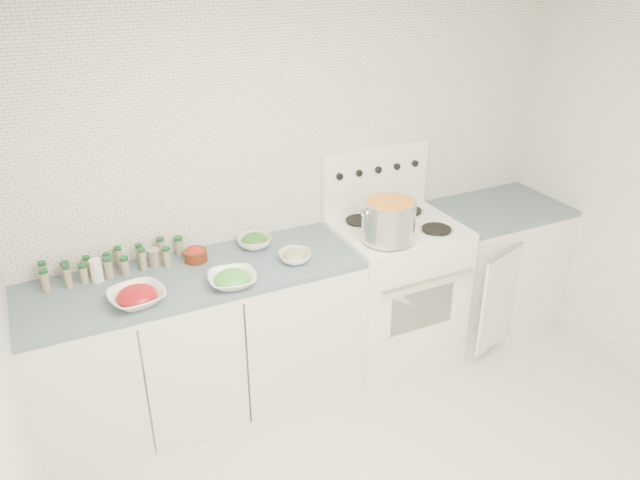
{
  "coord_description": "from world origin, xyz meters",
  "views": [
    {
      "loc": [
        -1.51,
        -1.79,
        2.57
      ],
      "look_at": [
        -0.08,
        1.14,
        0.97
      ],
      "focal_mm": 35.0,
      "sensor_mm": 36.0,
      "label": 1
    }
  ],
  "objects_px": {
    "stock_pot": "(389,219)",
    "bowl_snowpea": "(232,279)",
    "stove": "(393,285)",
    "bowl_tomato": "(137,296)"
  },
  "relations": [
    {
      "from": "stove",
      "to": "bowl_snowpea",
      "type": "height_order",
      "value": "stove"
    },
    {
      "from": "stock_pot",
      "to": "bowl_tomato",
      "type": "bearing_deg",
      "value": 179.79
    },
    {
      "from": "stock_pot",
      "to": "bowl_tomato",
      "type": "distance_m",
      "value": 1.47
    },
    {
      "from": "stock_pot",
      "to": "bowl_tomato",
      "type": "relative_size",
      "value": 1.07
    },
    {
      "from": "stock_pot",
      "to": "stove",
      "type": "bearing_deg",
      "value": 44.38
    },
    {
      "from": "bowl_tomato",
      "to": "stock_pot",
      "type": "bearing_deg",
      "value": -0.21
    },
    {
      "from": "bowl_tomato",
      "to": "bowl_snowpea",
      "type": "distance_m",
      "value": 0.49
    },
    {
      "from": "stove",
      "to": "bowl_snowpea",
      "type": "relative_size",
      "value": 4.64
    },
    {
      "from": "stock_pot",
      "to": "bowl_snowpea",
      "type": "xyz_separation_m",
      "value": [
        -0.98,
        -0.03,
        -0.14
      ]
    },
    {
      "from": "stock_pot",
      "to": "bowl_snowpea",
      "type": "bearing_deg",
      "value": -178.08
    }
  ]
}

